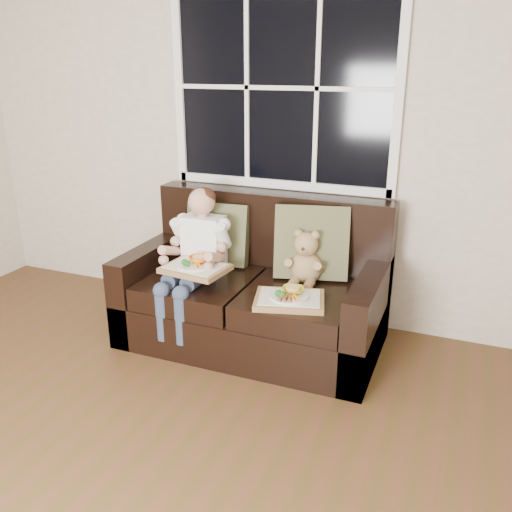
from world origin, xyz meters
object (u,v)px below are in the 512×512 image
at_px(child, 197,247).
at_px(tray_right, 290,298).
at_px(tray_left, 196,267).
at_px(teddy_bear, 306,261).
at_px(loveseat, 256,296).

relative_size(child, tray_right, 1.87).
height_order(child, tray_left, child).
distance_m(tray_left, tray_right, 0.66).
xyz_separation_m(child, teddy_bear, (0.71, 0.16, -0.05)).
height_order(loveseat, teddy_bear, loveseat).
xyz_separation_m(teddy_bear, tray_left, (-0.64, -0.31, -0.02)).
bearing_deg(loveseat, child, -162.19).
bearing_deg(tray_right, loveseat, 122.89).
distance_m(loveseat, child, 0.52).
bearing_deg(loveseat, tray_left, -139.32).
height_order(tray_left, tray_right, tray_left).
height_order(loveseat, tray_left, loveseat).
bearing_deg(child, teddy_bear, 12.92).
bearing_deg(tray_left, teddy_bear, 32.20).
xyz_separation_m(loveseat, tray_right, (0.34, -0.31, 0.17)).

